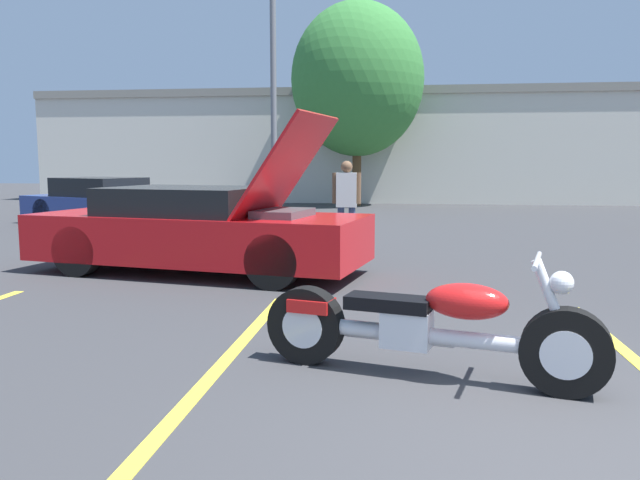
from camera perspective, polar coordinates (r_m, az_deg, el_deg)
The scene contains 8 objects.
parking_stripe_middle at distance 4.95m, azimuth -9.35°, elevation -11.57°, with size 0.12×5.00×0.01m, color yellow.
far_building at distance 25.90m, azimuth 10.45°, elevation 8.70°, with size 32.00×4.20×4.40m.
light_pole at distance 19.15m, azimuth -4.06°, elevation 15.39°, with size 1.21×0.28×7.90m.
tree_background at distance 22.91m, azimuth 3.44°, elevation 14.43°, with size 4.71×4.71×7.21m.
motorcycle at distance 4.68m, azimuth 9.69°, elevation -7.85°, with size 2.48×0.94×0.94m.
show_car_hood_open at distance 9.06m, azimuth -10.96°, elevation 0.91°, with size 4.99×2.63×2.21m.
parked_car_left_row at distance 16.73m, azimuth -19.15°, elevation 3.27°, with size 4.68×3.19×1.19m.
spectator_near_motorcycle at distance 11.23m, azimuth 2.44°, elevation 3.89°, with size 0.52×0.21×1.60m.
Camera 1 is at (-1.30, -3.23, 1.58)m, focal length 35.00 mm.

